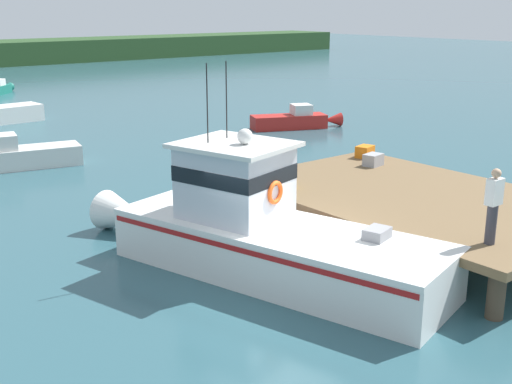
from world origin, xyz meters
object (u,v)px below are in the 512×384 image
at_px(bait_bucket, 290,182).
at_px(moored_boat_far_left, 13,157).
at_px(deckhand_by_the_boat, 493,205).
at_px(crate_single_far, 365,152).
at_px(moored_boat_outer_mooring, 295,120).
at_px(crate_single_by_cleat, 373,160).
at_px(main_fishing_boat, 257,230).

relative_size(bait_bucket, moored_boat_far_left, 0.06).
relative_size(bait_bucket, deckhand_by_the_boat, 0.21).
bearing_deg(crate_single_far, moored_boat_far_left, 126.50).
xyz_separation_m(moored_boat_outer_mooring, moored_boat_far_left, (-14.20, 0.42, 0.05)).
xyz_separation_m(crate_single_far, moored_boat_far_left, (-7.93, 10.71, -0.93)).
bearing_deg(crate_single_far, crate_single_by_cleat, -125.46).
bearing_deg(bait_bucket, main_fishing_boat, -146.37).
bearing_deg(bait_bucket, crate_single_by_cleat, 5.00).
relative_size(crate_single_far, deckhand_by_the_boat, 0.37).
xyz_separation_m(crate_single_by_cleat, deckhand_by_the_boat, (-3.42, -6.22, 0.67)).
relative_size(main_fishing_boat, moored_boat_far_left, 1.84).
distance_m(crate_single_by_cleat, deckhand_by_the_boat, 7.13).
height_order(crate_single_by_cleat, deckhand_by_the_boat, deckhand_by_the_boat).
bearing_deg(crate_single_by_cleat, moored_boat_far_left, 121.83).
height_order(main_fishing_boat, deckhand_by_the_boat, main_fishing_boat).
relative_size(crate_single_by_cleat, moored_boat_far_left, 0.11).
bearing_deg(moored_boat_outer_mooring, crate_single_far, -121.35).
xyz_separation_m(main_fishing_boat, bait_bucket, (2.57, 1.71, 0.36)).
height_order(deckhand_by_the_boat, moored_boat_far_left, deckhand_by_the_boat).
height_order(bait_bucket, moored_boat_far_left, bait_bucket).
xyz_separation_m(crate_single_far, crate_single_by_cleat, (-0.68, -0.96, -0.01)).
xyz_separation_m(bait_bucket, moored_boat_outer_mooring, (10.72, 11.58, -0.96)).
relative_size(main_fishing_boat, crate_single_far, 16.56).
bearing_deg(main_fishing_boat, crate_single_far, 23.11).
bearing_deg(moored_boat_far_left, bait_bucket, -73.85).
xyz_separation_m(main_fishing_boat, crate_single_by_cleat, (6.34, 2.04, 0.38)).
distance_m(bait_bucket, deckhand_by_the_boat, 5.94).
xyz_separation_m(main_fishing_boat, moored_boat_outer_mooring, (13.29, 13.29, -0.59)).
xyz_separation_m(deckhand_by_the_boat, moored_boat_far_left, (-3.82, 17.89, -1.60)).
bearing_deg(deckhand_by_the_boat, moored_boat_outer_mooring, 59.29).
relative_size(bait_bucket, moored_boat_outer_mooring, 0.07).
xyz_separation_m(crate_single_far, moored_boat_outer_mooring, (6.27, 10.29, -0.98)).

